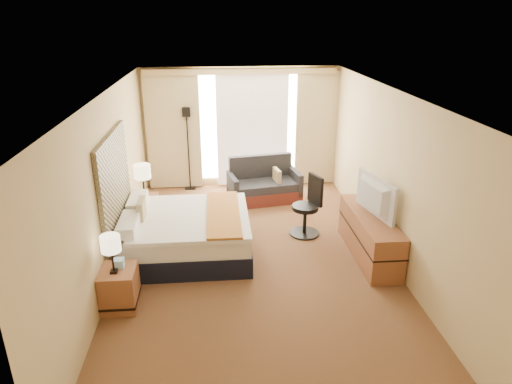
{
  "coord_description": "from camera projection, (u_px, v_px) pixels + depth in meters",
  "views": [
    {
      "loc": [
        -0.55,
        -6.28,
        3.63
      ],
      "look_at": [
        0.06,
        0.4,
        1.0
      ],
      "focal_mm": 32.0,
      "sensor_mm": 36.0,
      "label": 1
    }
  ],
  "objects": [
    {
      "name": "floor",
      "position": [
        255.0,
        260.0,
        7.2
      ],
      "size": [
        4.2,
        7.0,
        0.02
      ],
      "primitive_type": "cube",
      "color": "#541918",
      "rests_on": "ground"
    },
    {
      "name": "ceiling",
      "position": [
        254.0,
        94.0,
        6.25
      ],
      "size": [
        4.2,
        7.0,
        0.02
      ],
      "primitive_type": "cube",
      "color": "white",
      "rests_on": "wall_back"
    },
    {
      "name": "wall_back",
      "position": [
        241.0,
        128.0,
        9.97
      ],
      "size": [
        4.2,
        0.02,
        2.6
      ],
      "primitive_type": "cube",
      "color": "#D0B77F",
      "rests_on": "ground"
    },
    {
      "name": "wall_front",
      "position": [
        294.0,
        341.0,
        3.48
      ],
      "size": [
        4.2,
        0.02,
        2.6
      ],
      "primitive_type": "cube",
      "color": "#D0B77F",
      "rests_on": "ground"
    },
    {
      "name": "wall_left",
      "position": [
        109.0,
        187.0,
        6.55
      ],
      "size": [
        0.02,
        7.0,
        2.6
      ],
      "primitive_type": "cube",
      "color": "#D0B77F",
      "rests_on": "ground"
    },
    {
      "name": "wall_right",
      "position": [
        393.0,
        178.0,
        6.9
      ],
      "size": [
        0.02,
        7.0,
        2.6
      ],
      "primitive_type": "cube",
      "color": "#D0B77F",
      "rests_on": "ground"
    },
    {
      "name": "headboard",
      "position": [
        115.0,
        184.0,
        6.74
      ],
      "size": [
        0.06,
        1.85,
        1.5
      ],
      "primitive_type": "cube",
      "color": "black",
      "rests_on": "wall_left"
    },
    {
      "name": "nightstand_left",
      "position": [
        120.0,
        288.0,
        5.97
      ],
      "size": [
        0.45,
        0.52,
        0.55
      ],
      "primitive_type": "cube",
      "color": "#965936",
      "rests_on": "floor"
    },
    {
      "name": "nightstand_right",
      "position": [
        145.0,
        211.0,
        8.28
      ],
      "size": [
        0.45,
        0.52,
        0.55
      ],
      "primitive_type": "cube",
      "color": "#965936",
      "rests_on": "floor"
    },
    {
      "name": "media_dresser",
      "position": [
        370.0,
        235.0,
        7.22
      ],
      "size": [
        0.5,
        1.8,
        0.7
      ],
      "primitive_type": "cube",
      "color": "#965936",
      "rests_on": "floor"
    },
    {
      "name": "window",
      "position": [
        252.0,
        127.0,
        9.95
      ],
      "size": [
        2.3,
        0.02,
        2.3
      ],
      "primitive_type": "cube",
      "color": "silver",
      "rests_on": "wall_back"
    },
    {
      "name": "curtains",
      "position": [
        241.0,
        124.0,
        9.82
      ],
      "size": [
        4.12,
        0.19,
        2.56
      ],
      "color": "beige",
      "rests_on": "floor"
    },
    {
      "name": "bed",
      "position": [
        187.0,
        233.0,
        7.29
      ],
      "size": [
        1.96,
        1.79,
        0.95
      ],
      "color": "black",
      "rests_on": "floor"
    },
    {
      "name": "loveseat",
      "position": [
        264.0,
        186.0,
        9.43
      ],
      "size": [
        1.54,
        1.01,
        0.89
      ],
      "rotation": [
        0.0,
        0.0,
        0.18
      ],
      "color": "#5B221A",
      "rests_on": "floor"
    },
    {
      "name": "floor_lamp",
      "position": [
        187.0,
        132.0,
        9.69
      ],
      "size": [
        0.23,
        0.23,
        1.8
      ],
      "color": "black",
      "rests_on": "floor"
    },
    {
      "name": "desk_chair",
      "position": [
        308.0,
        209.0,
        7.89
      ],
      "size": [
        0.53,
        0.53,
        1.07
      ],
      "rotation": [
        0.0,
        0.0,
        0.35
      ],
      "color": "black",
      "rests_on": "floor"
    },
    {
      "name": "lamp_left",
      "position": [
        110.0,
        244.0,
        5.66
      ],
      "size": [
        0.25,
        0.25,
        0.52
      ],
      "color": "black",
      "rests_on": "nightstand_left"
    },
    {
      "name": "lamp_right",
      "position": [
        142.0,
        172.0,
        8.01
      ],
      "size": [
        0.29,
        0.29,
        0.62
      ],
      "color": "black",
      "rests_on": "nightstand_right"
    },
    {
      "name": "tissue_box",
      "position": [
        119.0,
        263.0,
        5.91
      ],
      "size": [
        0.13,
        0.13,
        0.12
      ],
      "primitive_type": "cube",
      "rotation": [
        0.0,
        0.0,
        0.02
      ],
      "color": "#98C4EB",
      "rests_on": "nightstand_left"
    },
    {
      "name": "telephone",
      "position": [
        143.0,
        199.0,
        8.03
      ],
      "size": [
        0.2,
        0.17,
        0.07
      ],
      "primitive_type": "cube",
      "rotation": [
        0.0,
        0.0,
        0.25
      ],
      "color": "black",
      "rests_on": "nightstand_right"
    },
    {
      "name": "television",
      "position": [
        370.0,
        197.0,
        7.0
      ],
      "size": [
        0.36,
        1.06,
        0.61
      ],
      "primitive_type": "imported",
      "rotation": [
        0.0,
        0.0,
        1.78
      ],
      "color": "black",
      "rests_on": "media_dresser"
    }
  ]
}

